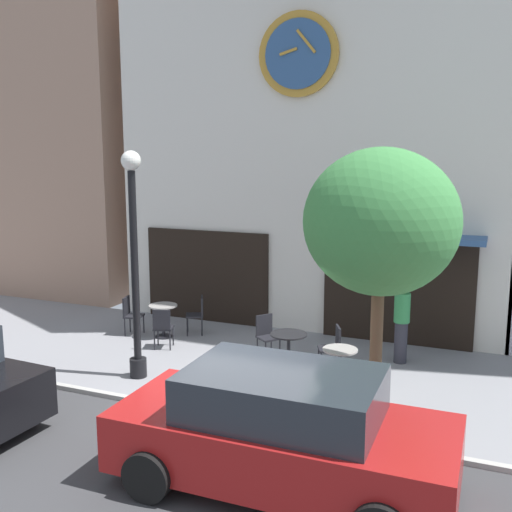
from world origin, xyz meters
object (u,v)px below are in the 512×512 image
(cafe_chair_left_end, at_px, (163,325))
(cafe_chair_right_end, at_px, (130,312))
(cafe_chair_near_lamp, at_px, (333,345))
(street_tree, at_px, (381,223))
(cafe_table_center_right, at_px, (289,344))
(cafe_chair_facing_wall, at_px, (198,312))
(cafe_chair_near_tree, at_px, (266,333))
(parked_car_red, at_px, (282,431))
(pedestrian_green, at_px, (402,321))
(cafe_table_center_left, at_px, (340,362))
(street_lamp, at_px, (135,265))
(cafe_table_center, at_px, (163,315))

(cafe_chair_left_end, bearing_deg, cafe_chair_right_end, 153.57)
(cafe_chair_right_end, bearing_deg, cafe_chair_near_lamp, -5.70)
(street_tree, xyz_separation_m, cafe_table_center_right, (-1.95, 1.36, -2.61))
(cafe_chair_facing_wall, distance_m, cafe_chair_near_lamp, 3.74)
(cafe_chair_near_tree, height_order, parked_car_red, parked_car_red)
(street_tree, bearing_deg, pedestrian_green, 89.95)
(cafe_table_center_right, xyz_separation_m, cafe_table_center_left, (1.15, -0.48, -0.04))
(cafe_table_center_left, bearing_deg, street_tree, -47.50)
(parked_car_red, bearing_deg, street_tree, 75.34)
(cafe_table_center_right, height_order, pedestrian_green, pedestrian_green)
(pedestrian_green, distance_m, parked_car_red, 5.26)
(street_tree, distance_m, cafe_table_center_left, 2.91)
(cafe_table_center_left, height_order, parked_car_red, parked_car_red)
(cafe_chair_facing_wall, bearing_deg, street_lamp, -85.71)
(street_lamp, xyz_separation_m, cafe_table_center_right, (2.54, 1.39, -1.62))
(cafe_table_center_right, distance_m, cafe_chair_facing_wall, 3.12)
(cafe_chair_near_tree, height_order, pedestrian_green, pedestrian_green)
(cafe_chair_facing_wall, distance_m, cafe_chair_left_end, 1.27)
(street_tree, height_order, cafe_table_center_left, street_tree)
(cafe_chair_near_lamp, xyz_separation_m, cafe_chair_near_tree, (-1.48, 0.23, 0.00))
(cafe_chair_left_end, relative_size, cafe_chair_near_lamp, 1.00)
(cafe_chair_near_tree, xyz_separation_m, pedestrian_green, (2.62, 0.76, 0.33))
(cafe_table_center, xyz_separation_m, cafe_chair_right_end, (-0.82, -0.11, 0.01))
(cafe_table_center_right, bearing_deg, street_tree, -34.83)
(street_lamp, distance_m, cafe_table_center, 2.95)
(cafe_chair_facing_wall, xyz_separation_m, cafe_chair_near_lamp, (3.56, -1.14, 0.00))
(cafe_chair_left_end, relative_size, cafe_chair_near_tree, 1.00)
(cafe_table_center, relative_size, cafe_chair_left_end, 0.85)
(cafe_chair_facing_wall, bearing_deg, cafe_chair_near_tree, -23.70)
(cafe_chair_near_lamp, relative_size, cafe_chair_near_tree, 1.00)
(cafe_chair_facing_wall, xyz_separation_m, cafe_chair_right_end, (-1.44, -0.64, 0.00))
(street_tree, height_order, pedestrian_green, street_tree)
(cafe_table_center_right, xyz_separation_m, cafe_chair_near_lamp, (0.81, 0.31, -0.01))
(cafe_chair_right_end, distance_m, cafe_chair_left_end, 1.39)
(street_tree, bearing_deg, cafe_chair_near_tree, 144.15)
(parked_car_red, bearing_deg, cafe_chair_near_lamp, 96.40)
(cafe_chair_right_end, relative_size, cafe_chair_near_lamp, 1.00)
(cafe_table_center, distance_m, cafe_chair_near_lamp, 4.23)
(cafe_table_center_right, distance_m, cafe_chair_near_lamp, 0.86)
(cafe_table_center, relative_size, cafe_chair_facing_wall, 0.85)
(cafe_table_center_right, height_order, cafe_chair_left_end, cafe_chair_left_end)
(street_tree, bearing_deg, cafe_chair_left_end, 162.46)
(street_tree, height_order, cafe_chair_right_end, street_tree)
(cafe_chair_near_lamp, bearing_deg, cafe_chair_left_end, -178.18)
(pedestrian_green, bearing_deg, street_lamp, -149.10)
(cafe_table_center_right, height_order, cafe_chair_right_end, cafe_chair_right_end)
(street_tree, bearing_deg, cafe_chair_right_end, 160.57)
(street_lamp, height_order, cafe_table_center_left, street_lamp)
(street_tree, distance_m, parked_car_red, 3.56)
(pedestrian_green, bearing_deg, cafe_chair_near_tree, -163.80)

